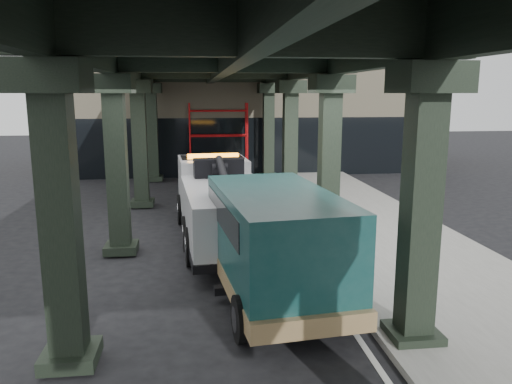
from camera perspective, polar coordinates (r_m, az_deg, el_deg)
ground at (r=12.86m, az=-0.99°, el=-9.26°), size 90.00×90.00×0.00m
sidewalk at (r=15.75m, az=14.79°, el=-5.47°), size 5.00×40.00×0.15m
lane_stripe at (r=14.98m, az=4.72°, el=-6.27°), size 0.12×38.00×0.01m
viaduct at (r=14.04m, az=-3.64°, el=15.13°), size 7.40×32.00×6.40m
building at (r=32.15m, az=-1.21°, el=10.33°), size 22.00×10.00×8.00m
scaffolding at (r=26.76m, az=-4.32°, el=6.07°), size 3.08×0.88×4.00m
tow_truck at (r=15.34m, az=-4.10°, el=-0.90°), size 2.87×8.19×2.64m
towed_van at (r=11.10m, az=1.80°, el=-5.40°), size 2.99×6.29×2.47m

